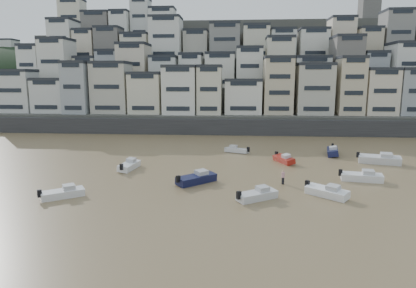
# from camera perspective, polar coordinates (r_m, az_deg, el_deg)

# --- Properties ---
(harbor_wall) EXTENTS (140.00, 3.00, 3.50)m
(harbor_wall) POSITION_cam_1_polar(r_m,az_deg,el_deg) (83.56, 4.46, 2.65)
(harbor_wall) COLOR #38383A
(harbor_wall) RESTS_ON ground
(hillside) EXTENTS (141.04, 66.00, 50.00)m
(hillside) POSITION_cam_1_polar(r_m,az_deg,el_deg) (122.79, 6.81, 10.25)
(hillside) COLOR #4C4C47
(hillside) RESTS_ON ground
(boat_a) EXTENTS (5.00, 4.10, 1.35)m
(boat_a) POSITION_cam_1_polar(r_m,az_deg,el_deg) (39.34, 7.59, -7.57)
(boat_a) COLOR silver
(boat_a) RESTS_ON ground
(boat_b) EXTENTS (4.86, 4.56, 1.37)m
(boat_b) POSITION_cam_1_polar(r_m,az_deg,el_deg) (41.94, 17.82, -6.83)
(boat_b) COLOR white
(boat_b) RESTS_ON ground
(boat_c) EXTENTS (5.40, 5.27, 1.55)m
(boat_c) POSITION_cam_1_polar(r_m,az_deg,el_deg) (44.93, -1.79, -5.10)
(boat_c) COLOR #12163A
(boat_c) RESTS_ON ground
(boat_d) EXTENTS (5.53, 2.54, 1.45)m
(boat_d) POSITION_cam_1_polar(r_m,az_deg,el_deg) (49.63, 22.58, -4.48)
(boat_d) COLOR white
(boat_d) RESTS_ON ground
(boat_e) EXTENTS (3.34, 4.98, 1.30)m
(boat_e) POSITION_cam_1_polar(r_m,az_deg,el_deg) (56.81, 11.58, -2.20)
(boat_e) COLOR maroon
(boat_e) RESTS_ON ground
(boat_f) EXTENTS (2.39, 5.36, 1.41)m
(boat_f) POSITION_cam_1_polar(r_m,az_deg,el_deg) (52.83, -12.02, -3.08)
(boat_f) COLOR white
(boat_f) RESTS_ON ground
(boat_g) EXTENTS (6.70, 3.70, 1.74)m
(boat_g) POSITION_cam_1_polar(r_m,az_deg,el_deg) (60.63, 24.90, -1.96)
(boat_g) COLOR silver
(boat_g) RESTS_ON ground
(boat_h) EXTENTS (4.68, 3.14, 1.22)m
(boat_h) POSITION_cam_1_polar(r_m,az_deg,el_deg) (63.37, 4.43, -0.79)
(boat_h) COLOR silver
(boat_h) RESTS_ON ground
(boat_i) EXTENTS (3.11, 6.03, 1.57)m
(boat_i) POSITION_cam_1_polar(r_m,az_deg,el_deg) (64.63, 18.64, -0.92)
(boat_i) COLOR #14183F
(boat_i) RESTS_ON ground
(boat_j) EXTENTS (4.80, 4.03, 1.30)m
(boat_j) POSITION_cam_1_polar(r_m,az_deg,el_deg) (42.55, -21.46, -6.86)
(boat_j) COLOR white
(boat_j) RESTS_ON ground
(person_pink) EXTENTS (0.44, 0.44, 1.74)m
(person_pink) POSITION_cam_1_polar(r_m,az_deg,el_deg) (45.44, 11.47, -5.00)
(person_pink) COLOR #C48A96
(person_pink) RESTS_ON ground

